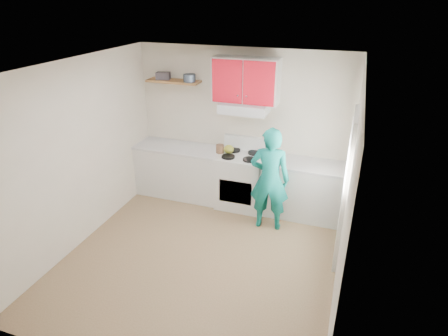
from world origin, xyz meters
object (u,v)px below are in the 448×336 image
at_px(stove, 241,181).
at_px(kettle, 229,149).
at_px(tin, 189,78).
at_px(person, 270,179).
at_px(crock, 220,149).

relative_size(stove, kettle, 5.45).
xyz_separation_m(stove, tin, (-0.95, 0.14, 1.64)).
height_order(kettle, person, person).
height_order(stove, crock, crock).
height_order(tin, crock, tin).
distance_m(stove, tin, 1.90).
relative_size(stove, tin, 4.62).
bearing_deg(tin, crock, -13.96).
bearing_deg(stove, kettle, 172.52).
bearing_deg(person, kettle, -38.26).
xyz_separation_m(kettle, person, (0.82, -0.54, -0.18)).
distance_m(kettle, crock, 0.15).
bearing_deg(person, crock, -32.75).
distance_m(stove, person, 0.86).
bearing_deg(kettle, stove, -1.17).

